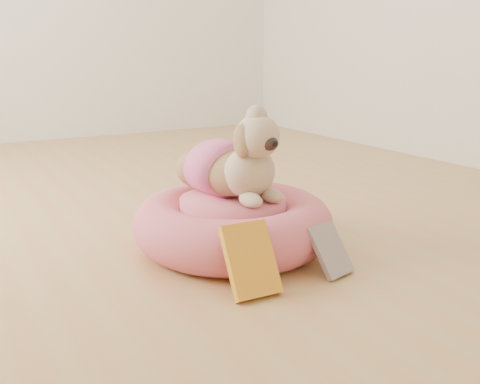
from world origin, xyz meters
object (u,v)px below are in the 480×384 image
dog (233,149)px  book_yellow (251,260)px  pet_bed (233,223)px  book_white (330,250)px

dog → book_yellow: 0.49m
pet_bed → book_white: 0.39m
pet_bed → dog: (0.01, 0.03, 0.27)m
pet_bed → book_white: pet_bed is taller
dog → book_yellow: size_ratio=2.10×
dog → book_white: 0.50m
book_white → dog: bearing=97.1°
pet_bed → book_yellow: 0.39m
dog → pet_bed: bearing=-126.1°
dog → book_white: size_ratio=2.61×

